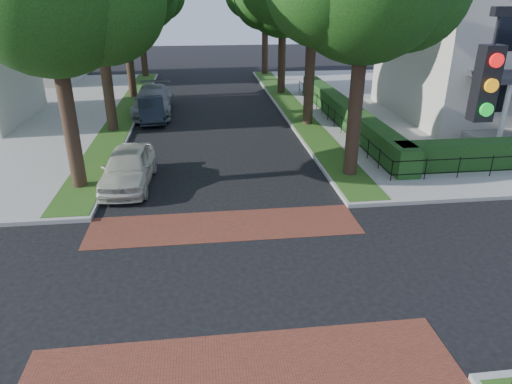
# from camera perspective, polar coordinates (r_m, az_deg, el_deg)

# --- Properties ---
(ground) EXTENTS (120.00, 120.00, 0.00)m
(ground) POSITION_cam_1_polar(r_m,az_deg,el_deg) (12.60, -3.06, -11.03)
(ground) COLOR black
(ground) RESTS_ON ground
(sidewalk_ne) EXTENTS (30.00, 30.00, 0.15)m
(sidewalk_ne) POSITION_cam_1_polar(r_m,az_deg,el_deg) (36.26, 27.34, 9.83)
(sidewalk_ne) COLOR gray
(sidewalk_ne) RESTS_ON ground
(crosswalk_far) EXTENTS (9.00, 2.20, 0.01)m
(crosswalk_far) POSITION_cam_1_polar(r_m,az_deg,el_deg) (15.33, -3.92, -4.22)
(crosswalk_far) COLOR brown
(crosswalk_far) RESTS_ON ground
(crosswalk_near) EXTENTS (9.00, 2.20, 0.01)m
(crosswalk_near) POSITION_cam_1_polar(r_m,az_deg,el_deg) (10.13, -1.67, -21.31)
(crosswalk_near) COLOR brown
(crosswalk_near) RESTS_ON ground
(grass_strip_ne) EXTENTS (1.60, 29.80, 0.02)m
(grass_strip_ne) POSITION_cam_1_polar(r_m,az_deg,el_deg) (30.85, 4.53, 10.51)
(grass_strip_ne) COLOR #2A4D16
(grass_strip_ne) RESTS_ON sidewalk_ne
(grass_strip_nw) EXTENTS (1.60, 29.80, 0.02)m
(grass_strip_nw) POSITION_cam_1_polar(r_m,az_deg,el_deg) (30.64, -15.99, 9.58)
(grass_strip_nw) COLOR #2A4D16
(grass_strip_nw) RESTS_ON sidewalk_nw
(hedge_main_road) EXTENTS (1.00, 18.00, 1.20)m
(hedge_main_road) POSITION_cam_1_polar(r_m,az_deg,el_deg) (27.42, 11.04, 9.74)
(hedge_main_road) COLOR #173B14
(hedge_main_road) RESTS_ON sidewalk_ne
(fence_main_road) EXTENTS (0.06, 18.00, 0.90)m
(fence_main_road) POSITION_cam_1_polar(r_m,az_deg,el_deg) (27.23, 9.39, 9.44)
(fence_main_road) COLOR black
(fence_main_road) RESTS_ON sidewalk_ne
(house_victorian) EXTENTS (13.00, 13.05, 12.48)m
(house_victorian) POSITION_cam_1_polar(r_m,az_deg,el_deg) (31.91, 29.35, 18.84)
(house_victorian) COLOR beige
(house_victorian) RESTS_ON sidewalk_ne
(house_left_far) EXTENTS (10.00, 9.00, 10.14)m
(house_left_far) POSITION_cam_1_polar(r_m,az_deg,el_deg) (44.93, -27.83, 18.46)
(house_left_far) COLOR beige
(house_left_far) RESTS_ON sidewalk_nw
(parked_car_front) EXTENTS (2.02, 4.63, 1.55)m
(parked_car_front) POSITION_cam_1_polar(r_m,az_deg,el_deg) (18.89, -15.69, 3.01)
(parked_car_front) COLOR beige
(parked_car_front) RESTS_ON ground
(parked_car_middle) EXTENTS (2.04, 4.40, 1.40)m
(parked_car_middle) POSITION_cam_1_polar(r_m,az_deg,el_deg) (28.57, -12.99, 10.03)
(parked_car_middle) COLOR #212731
(parked_car_middle) RESTS_ON ground
(parked_car_rear) EXTENTS (2.46, 5.91, 1.71)m
(parked_car_rear) POSITION_cam_1_polar(r_m,az_deg,el_deg) (30.22, -12.72, 11.08)
(parked_car_rear) COLOR gray
(parked_car_rear) RESTS_ON ground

